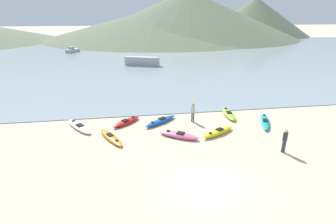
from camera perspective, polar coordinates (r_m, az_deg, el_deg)
ground_plane at (r=13.62m, az=7.90°, el=-15.35°), size 400.00×400.00×0.00m
bay_water at (r=56.05m, az=-5.51°, el=12.26°), size 160.00×70.00×0.06m
far_hill_midleft at (r=97.61m, az=-2.12°, el=18.74°), size 79.03×79.03×10.10m
far_hill_midright at (r=101.89m, az=4.24°, el=20.49°), size 77.51×77.51×16.19m
far_hill_right at (r=115.62m, az=18.33°, el=19.12°), size 41.95×41.95×14.37m
kayak_on_sand_0 at (r=18.20m, az=-12.30°, el=-5.41°), size 2.01×3.13×0.30m
kayak_on_sand_1 at (r=20.57m, az=-18.82°, el=-2.95°), size 2.54×3.35×0.32m
kayak_on_sand_2 at (r=22.37m, az=13.00°, el=-0.38°), size 0.99×3.07×0.38m
kayak_on_sand_3 at (r=18.03m, az=2.35°, el=-5.02°), size 2.81×2.18×0.39m
kayak_on_sand_4 at (r=20.34m, az=-1.64°, el=-1.95°), size 2.88×2.44×0.39m
kayak_on_sand_5 at (r=20.47m, az=-9.06°, el=-2.10°), size 2.41×2.36×0.37m
kayak_on_sand_6 at (r=18.80m, az=10.82°, el=-4.30°), size 2.86×2.01×0.38m
kayak_on_sand_7 at (r=21.65m, az=20.32°, el=-1.93°), size 2.03×3.44×0.35m
person_near_foreground at (r=17.34m, az=24.09°, el=-5.42°), size 0.31×0.21×1.54m
person_near_waterline at (r=20.42m, az=5.45°, el=0.15°), size 0.31×0.21×1.52m
moored_boat_0 at (r=43.96m, az=-5.67°, el=10.96°), size 5.69×3.18×1.39m
moored_boat_1 at (r=63.34m, az=-20.07°, el=12.51°), size 2.83×3.62×1.23m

